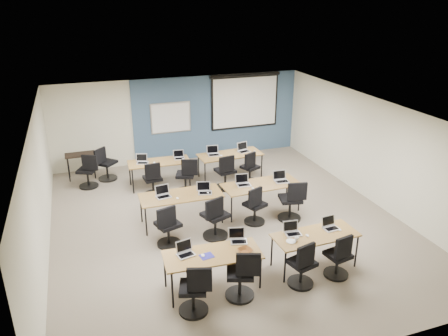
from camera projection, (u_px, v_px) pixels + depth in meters
name	position (u px, v px, depth m)	size (l,w,h in m)	color
floor	(226.00, 221.00, 10.51)	(8.00, 9.00, 0.02)	#6B6354
ceiling	(226.00, 112.00, 9.50)	(8.00, 9.00, 0.02)	white
wall_back	(180.00, 119.00, 13.94)	(8.00, 0.04, 2.70)	beige
wall_front	(334.00, 285.00, 6.06)	(8.00, 0.04, 2.70)	beige
wall_left	(39.00, 194.00, 8.79)	(0.04, 9.00, 2.70)	beige
wall_right	(373.00, 150.00, 11.22)	(0.04, 9.00, 2.70)	beige
blue_accent_panel	(217.00, 116.00, 14.30)	(5.50, 0.04, 2.70)	#3D5977
whiteboard	(171.00, 118.00, 13.75)	(1.28, 0.03, 0.98)	#BABABA
projector_screen	(245.00, 98.00, 14.33)	(2.40, 0.10, 1.82)	black
training_table_front_left	(212.00, 256.00, 7.91)	(1.77, 0.74, 0.73)	#A47546
training_table_front_right	(315.00, 237.00, 8.55)	(1.69, 0.71, 0.73)	olive
training_table_mid_left	(181.00, 196.00, 10.22)	(1.93, 0.80, 0.73)	#98673D
training_table_mid_right	(261.00, 185.00, 10.79)	(1.92, 0.80, 0.73)	#9D7244
training_table_back_left	(159.00, 163.00, 12.22)	(1.71, 0.71, 0.73)	#A77540
training_table_back_right	(230.00, 155.00, 12.78)	(1.87, 0.78, 0.73)	#A7602F
laptop_0	(185.00, 251.00, 7.87)	(0.31, 0.26, 0.24)	#A7A7AC
mouse_0	(203.00, 255.00, 7.83)	(0.07, 0.11, 0.04)	white
task_chair_0	(195.00, 293.00, 7.37)	(0.53, 0.52, 1.00)	black
laptop_1	(238.00, 238.00, 8.29)	(0.32, 0.27, 0.24)	silver
mouse_1	(248.00, 248.00, 8.07)	(0.05, 0.09, 0.03)	white
task_chair_1	(242.00, 278.00, 7.74)	(0.55, 0.53, 1.01)	black
laptop_2	(292.00, 231.00, 8.54)	(0.31, 0.26, 0.23)	silver
mouse_2	(307.00, 236.00, 8.47)	(0.06, 0.10, 0.03)	white
task_chair_2	(302.00, 268.00, 8.06)	(0.50, 0.49, 0.98)	black
laptop_3	(330.00, 225.00, 8.74)	(0.31, 0.26, 0.23)	silver
mouse_3	(340.00, 230.00, 8.67)	(0.06, 0.09, 0.03)	white
task_chair_3	(339.00, 259.00, 8.33)	(0.48, 0.48, 0.97)	black
laptop_4	(163.00, 194.00, 10.10)	(0.33, 0.28, 0.25)	silver
mouse_4	(177.00, 198.00, 10.00)	(0.06, 0.10, 0.04)	white
task_chair_4	(168.00, 229.00, 9.34)	(0.54, 0.53, 1.01)	black
laptop_5	(204.00, 190.00, 10.29)	(0.32, 0.27, 0.25)	silver
mouse_5	(208.00, 193.00, 10.25)	(0.06, 0.10, 0.04)	white
task_chair_5	(215.00, 220.00, 9.66)	(0.60, 0.57, 1.05)	black
laptop_6	(243.00, 182.00, 10.71)	(0.34, 0.29, 0.26)	#B1B1B1
mouse_6	(253.00, 188.00, 10.51)	(0.06, 0.10, 0.03)	white
task_chair_6	(255.00, 208.00, 10.27)	(0.53, 0.50, 0.98)	black
laptop_7	(281.00, 179.00, 10.91)	(0.34, 0.29, 0.26)	#B3B3BD
mouse_7	(289.00, 184.00, 10.75)	(0.06, 0.10, 0.04)	white
task_chair_7	(292.00, 204.00, 10.43)	(0.57, 0.57, 1.04)	black
laptop_8	(142.00, 161.00, 12.09)	(0.31, 0.27, 0.24)	silver
mouse_8	(154.00, 163.00, 12.09)	(0.06, 0.10, 0.04)	white
task_chair_8	(153.00, 182.00, 11.69)	(0.51, 0.51, 0.99)	black
laptop_9	(179.00, 156.00, 12.41)	(0.30, 0.25, 0.23)	#B5B5B5
mouse_9	(183.00, 159.00, 12.34)	(0.07, 0.11, 0.04)	white
task_chair_9	(186.00, 178.00, 11.87)	(0.57, 0.54, 1.02)	black
laptop_10	(213.00, 153.00, 12.68)	(0.34, 0.29, 0.26)	#AFAFB5
mouse_10	(221.00, 156.00, 12.61)	(0.06, 0.10, 0.04)	white
task_chair_10	(226.00, 175.00, 12.09)	(0.56, 0.56, 1.03)	black
laptop_11	(243.00, 149.00, 12.95)	(0.35, 0.30, 0.26)	silver
mouse_11	(255.00, 151.00, 12.94)	(0.06, 0.10, 0.03)	white
task_chair_11	(250.00, 170.00, 12.49)	(0.52, 0.49, 0.97)	black
blue_mousepad	(207.00, 256.00, 7.83)	(0.24, 0.20, 0.01)	navy
snack_bowl	(245.00, 251.00, 7.93)	(0.30, 0.30, 0.07)	brown
snack_plate	(291.00, 241.00, 8.29)	(0.19, 0.19, 0.01)	white
coffee_cup	(297.00, 239.00, 8.27)	(0.07, 0.07, 0.07)	white
utility_table	(80.00, 157.00, 12.74)	(0.84, 0.46, 0.75)	black
spare_chair_a	(105.00, 166.00, 12.68)	(0.65, 0.55, 1.03)	black
spare_chair_b	(88.00, 174.00, 12.19)	(0.58, 0.53, 1.01)	black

